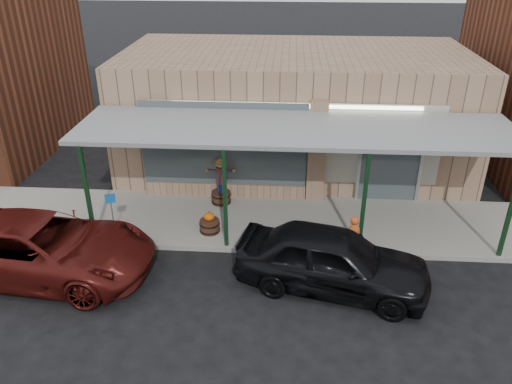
# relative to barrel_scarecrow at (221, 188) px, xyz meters

# --- Properties ---
(ground) EXTENTS (120.00, 120.00, 0.00)m
(ground) POSITION_rel_barrel_scarecrow_xyz_m (2.26, -4.56, -0.67)
(ground) COLOR black
(ground) RESTS_ON ground
(sidewalk) EXTENTS (40.00, 3.20, 0.15)m
(sidewalk) POSITION_rel_barrel_scarecrow_xyz_m (2.26, -0.96, -0.59)
(sidewalk) COLOR gray
(sidewalk) RESTS_ON ground
(storefront) EXTENTS (12.00, 6.25, 4.20)m
(storefront) POSITION_rel_barrel_scarecrow_xyz_m (2.26, 3.60, 1.42)
(storefront) COLOR #9C795F
(storefront) RESTS_ON ground
(awning) EXTENTS (12.00, 3.00, 3.04)m
(awning) POSITION_rel_barrel_scarecrow_xyz_m (2.26, -1.00, 2.34)
(awning) COLOR gray
(awning) RESTS_ON ground
(block_buildings_near) EXTENTS (61.00, 8.00, 8.00)m
(block_buildings_near) POSITION_rel_barrel_scarecrow_xyz_m (4.27, 4.64, 3.10)
(block_buildings_near) COLOR brown
(block_buildings_near) RESTS_ON ground
(barrel_scarecrow) EXTENTS (0.92, 0.73, 1.53)m
(barrel_scarecrow) POSITION_rel_barrel_scarecrow_xyz_m (0.00, 0.00, 0.00)
(barrel_scarecrow) COLOR #45271B
(barrel_scarecrow) RESTS_ON sidewalk
(barrel_pumpkin) EXTENTS (0.73, 0.73, 0.67)m
(barrel_pumpkin) POSITION_rel_barrel_scarecrow_xyz_m (-0.10, -1.75, -0.28)
(barrel_pumpkin) COLOR #45271B
(barrel_pumpkin) RESTS_ON sidewalk
(handicap_sign) EXTENTS (0.27, 0.10, 1.34)m
(handicap_sign) POSITION_rel_barrel_scarecrow_xyz_m (-2.74, -2.16, 0.34)
(handicap_sign) COLOR gray
(handicap_sign) RESTS_ON sidewalk
(parked_sedan) EXTENTS (4.96, 2.88, 1.59)m
(parked_sedan) POSITION_rel_barrel_scarecrow_xyz_m (3.22, -3.85, 0.13)
(parked_sedan) COLOR black
(parked_sedan) RESTS_ON ground
(car_maroon) EXTENTS (5.80, 3.04, 1.56)m
(car_maroon) POSITION_rel_barrel_scarecrow_xyz_m (-4.02, -3.79, 0.11)
(car_maroon) COLOR #561411
(car_maroon) RESTS_ON ground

